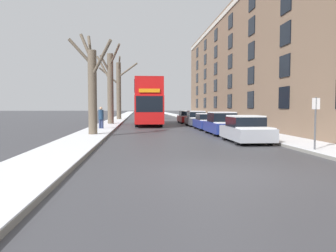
{
  "coord_description": "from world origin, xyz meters",
  "views": [
    {
      "loc": [
        -2.35,
        -8.75,
        1.83
      ],
      "look_at": [
        0.15,
        19.25,
        0.2
      ],
      "focal_mm": 35.0,
      "sensor_mm": 36.0,
      "label": 1
    }
  ],
  "objects_px": {
    "double_decker_bus": "(148,100)",
    "bare_tree_left_2": "(119,89)",
    "parked_car_2": "(207,122)",
    "bare_tree_left_1": "(110,86)",
    "bare_tree_left_0": "(92,87)",
    "parked_car_3": "(196,119)",
    "pedestrian_left_sidewalk": "(101,117)",
    "parked_car_0": "(246,130)",
    "parked_car_4": "(187,117)",
    "street_sign_post": "(315,121)",
    "parked_car_1": "(222,124)"
  },
  "relations": [
    {
      "from": "double_decker_bus",
      "to": "bare_tree_left_2",
      "type": "bearing_deg",
      "value": 106.21
    },
    {
      "from": "parked_car_2",
      "to": "bare_tree_left_1",
      "type": "bearing_deg",
      "value": 139.31
    },
    {
      "from": "bare_tree_left_0",
      "to": "double_decker_bus",
      "type": "xyz_separation_m",
      "value": [
        3.75,
        12.78,
        -0.56
      ]
    },
    {
      "from": "bare_tree_left_2",
      "to": "parked_car_3",
      "type": "bearing_deg",
      "value": -60.62
    },
    {
      "from": "bare_tree_left_0",
      "to": "pedestrian_left_sidewalk",
      "type": "height_order",
      "value": "bare_tree_left_0"
    },
    {
      "from": "parked_car_3",
      "to": "parked_car_0",
      "type": "bearing_deg",
      "value": -90.0
    },
    {
      "from": "parked_car_4",
      "to": "street_sign_post",
      "type": "distance_m",
      "value": 24.96
    },
    {
      "from": "bare_tree_left_0",
      "to": "parked_car_3",
      "type": "relative_size",
      "value": 1.64
    },
    {
      "from": "bare_tree_left_0",
      "to": "parked_car_3",
      "type": "xyz_separation_m",
      "value": [
        8.37,
        10.68,
        -2.41
      ]
    },
    {
      "from": "bare_tree_left_2",
      "to": "parked_car_3",
      "type": "height_order",
      "value": "bare_tree_left_2"
    },
    {
      "from": "bare_tree_left_0",
      "to": "parked_car_2",
      "type": "bearing_deg",
      "value": 34.52
    },
    {
      "from": "bare_tree_left_0",
      "to": "street_sign_post",
      "type": "height_order",
      "value": "bare_tree_left_0"
    },
    {
      "from": "bare_tree_left_1",
      "to": "parked_car_3",
      "type": "bearing_deg",
      "value": -15.22
    },
    {
      "from": "bare_tree_left_0",
      "to": "double_decker_bus",
      "type": "height_order",
      "value": "bare_tree_left_0"
    },
    {
      "from": "pedestrian_left_sidewalk",
      "to": "street_sign_post",
      "type": "relative_size",
      "value": 0.84
    },
    {
      "from": "parked_car_0",
      "to": "parked_car_3",
      "type": "relative_size",
      "value": 0.99
    },
    {
      "from": "bare_tree_left_2",
      "to": "pedestrian_left_sidewalk",
      "type": "xyz_separation_m",
      "value": [
        -0.19,
        -19.91,
        -3.3
      ]
    },
    {
      "from": "double_decker_bus",
      "to": "street_sign_post",
      "type": "xyz_separation_m",
      "value": [
        5.99,
        -21.03,
        -1.25
      ]
    },
    {
      "from": "parked_car_2",
      "to": "street_sign_post",
      "type": "xyz_separation_m",
      "value": [
        1.37,
        -14.01,
        0.66
      ]
    },
    {
      "from": "bare_tree_left_2",
      "to": "pedestrian_left_sidewalk",
      "type": "relative_size",
      "value": 4.69
    },
    {
      "from": "parked_car_1",
      "to": "pedestrian_left_sidewalk",
      "type": "distance_m",
      "value": 9.67
    },
    {
      "from": "parked_car_0",
      "to": "bare_tree_left_2",
      "type": "bearing_deg",
      "value": 105.72
    },
    {
      "from": "bare_tree_left_0",
      "to": "parked_car_0",
      "type": "xyz_separation_m",
      "value": [
        8.37,
        -4.03,
        -2.44
      ]
    },
    {
      "from": "bare_tree_left_1",
      "to": "parked_car_2",
      "type": "relative_size",
      "value": 1.96
    },
    {
      "from": "bare_tree_left_1",
      "to": "parked_car_4",
      "type": "bearing_deg",
      "value": 23.8
    },
    {
      "from": "parked_car_0",
      "to": "parked_car_1",
      "type": "distance_m",
      "value": 4.88
    },
    {
      "from": "bare_tree_left_2",
      "to": "double_decker_bus",
      "type": "xyz_separation_m",
      "value": [
        3.67,
        -12.62,
        -1.79
      ]
    },
    {
      "from": "bare_tree_left_0",
      "to": "parked_car_1",
      "type": "distance_m",
      "value": 8.74
    },
    {
      "from": "bare_tree_left_1",
      "to": "parked_car_3",
      "type": "xyz_separation_m",
      "value": [
        8.38,
        -2.28,
        -3.24
      ]
    },
    {
      "from": "bare_tree_left_0",
      "to": "parked_car_1",
      "type": "xyz_separation_m",
      "value": [
        8.37,
        0.84,
        -2.4
      ]
    },
    {
      "from": "parked_car_1",
      "to": "parked_car_3",
      "type": "xyz_separation_m",
      "value": [
        0.0,
        9.84,
        -0.02
      ]
    },
    {
      "from": "pedestrian_left_sidewalk",
      "to": "parked_car_4",
      "type": "bearing_deg",
      "value": -123.64
    },
    {
      "from": "parked_car_0",
      "to": "street_sign_post",
      "type": "height_order",
      "value": "street_sign_post"
    },
    {
      "from": "bare_tree_left_1",
      "to": "parked_car_4",
      "type": "relative_size",
      "value": 1.8
    },
    {
      "from": "bare_tree_left_1",
      "to": "street_sign_post",
      "type": "height_order",
      "value": "bare_tree_left_1"
    },
    {
      "from": "bare_tree_left_0",
      "to": "parked_car_2",
      "type": "distance_m",
      "value": 10.45
    },
    {
      "from": "double_decker_bus",
      "to": "parked_car_1",
      "type": "height_order",
      "value": "double_decker_bus"
    },
    {
      "from": "bare_tree_left_2",
      "to": "pedestrian_left_sidewalk",
      "type": "distance_m",
      "value": 20.18
    },
    {
      "from": "pedestrian_left_sidewalk",
      "to": "parked_car_3",
      "type": "bearing_deg",
      "value": -144.94
    },
    {
      "from": "bare_tree_left_0",
      "to": "bare_tree_left_1",
      "type": "bearing_deg",
      "value": 90.09
    },
    {
      "from": "double_decker_bus",
      "to": "parked_car_0",
      "type": "bearing_deg",
      "value": -74.66
    },
    {
      "from": "bare_tree_left_0",
      "to": "parked_car_4",
      "type": "xyz_separation_m",
      "value": [
        8.37,
        16.66,
        -2.43
      ]
    },
    {
      "from": "double_decker_bus",
      "to": "street_sign_post",
      "type": "distance_m",
      "value": 21.9
    },
    {
      "from": "bare_tree_left_2",
      "to": "double_decker_bus",
      "type": "relative_size",
      "value": 0.82
    },
    {
      "from": "double_decker_bus",
      "to": "parked_car_4",
      "type": "xyz_separation_m",
      "value": [
        4.61,
        3.88,
        -1.88
      ]
    },
    {
      "from": "parked_car_0",
      "to": "parked_car_3",
      "type": "distance_m",
      "value": 14.72
    },
    {
      "from": "bare_tree_left_0",
      "to": "street_sign_post",
      "type": "relative_size",
      "value": 2.92
    },
    {
      "from": "parked_car_2",
      "to": "pedestrian_left_sidewalk",
      "type": "bearing_deg",
      "value": -178.18
    },
    {
      "from": "bare_tree_left_0",
      "to": "double_decker_bus",
      "type": "bearing_deg",
      "value": 73.64
    },
    {
      "from": "double_decker_bus",
      "to": "bare_tree_left_0",
      "type": "bearing_deg",
      "value": -106.36
    }
  ]
}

